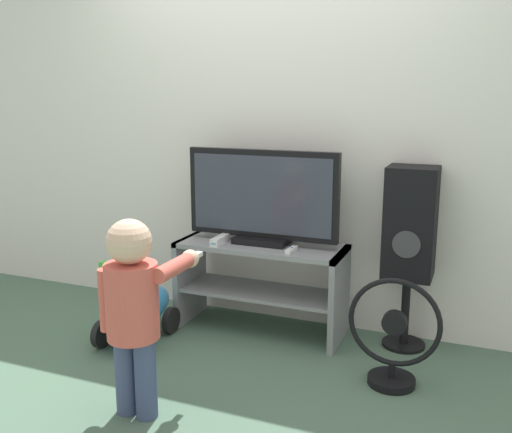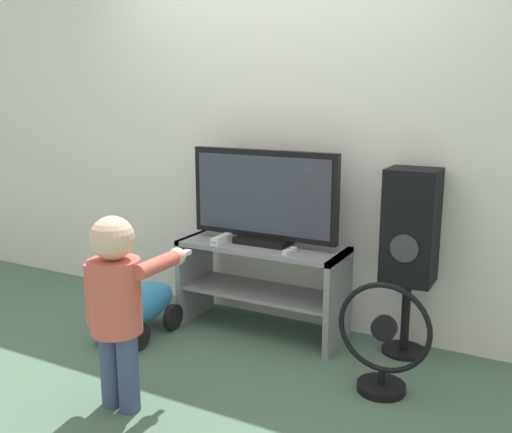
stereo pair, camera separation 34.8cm
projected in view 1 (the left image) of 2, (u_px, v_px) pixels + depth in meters
The scene contains 10 objects.
ground_plane at pixel (249, 342), 3.53m from camera, with size 16.00×16.00×0.00m, color #4C6B56.
wall_back at pixel (277, 126), 3.70m from camera, with size 10.00×0.06×2.60m.
tv_stand at pixel (261, 274), 3.64m from camera, with size 1.07×0.41×0.58m.
television at pixel (262, 198), 3.55m from camera, with size 0.98×0.20×0.59m.
game_console at pixel (220, 240), 3.59m from camera, with size 0.05×0.19×0.05m.
remote_primary at pixel (291, 250), 3.42m from camera, with size 0.04×0.13×0.03m.
child at pixel (134, 302), 2.63m from camera, with size 0.37×0.53×0.96m.
speaker_tower at pixel (410, 228), 3.32m from camera, with size 0.29×0.27×1.10m.
floor_fan at pixel (394, 338), 2.97m from camera, with size 0.48×0.25×0.59m.
ride_on_toy at pixel (136, 309), 3.51m from camera, with size 0.32×0.62×0.55m.
Camera 1 is at (1.29, -3.03, 1.51)m, focal length 40.00 mm.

